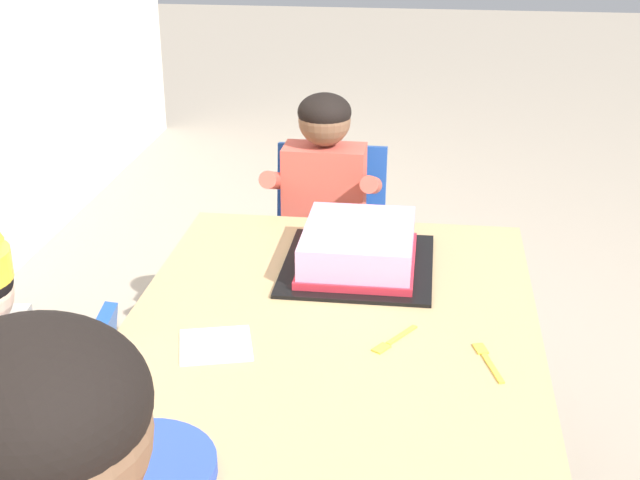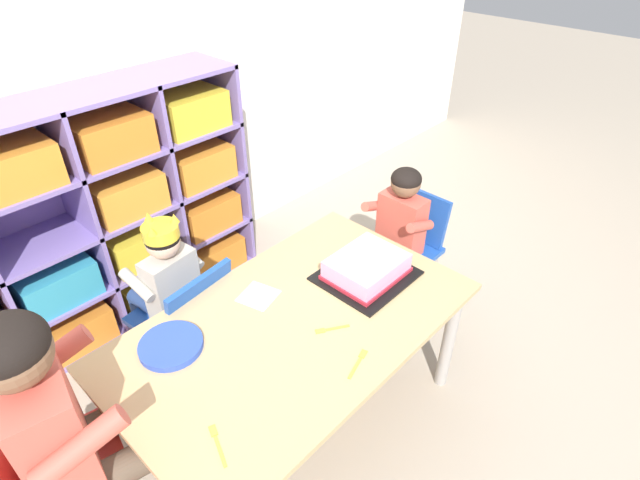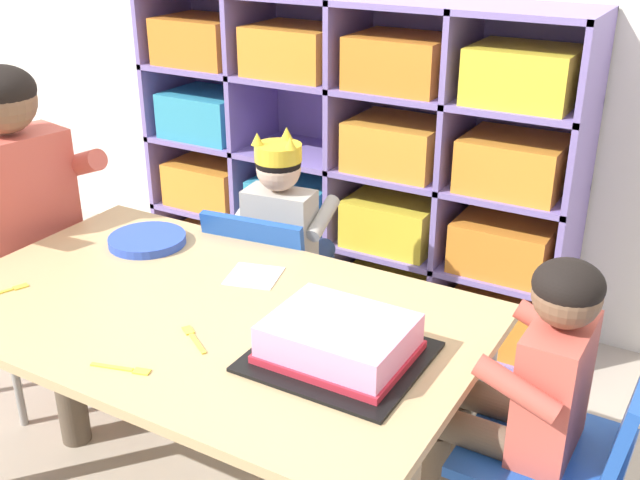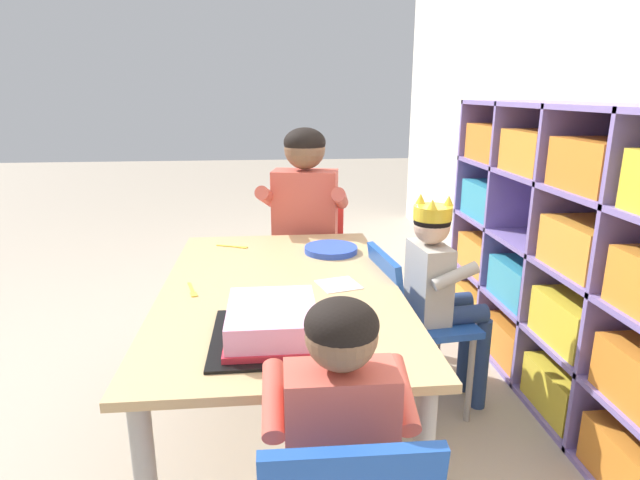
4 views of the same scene
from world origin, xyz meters
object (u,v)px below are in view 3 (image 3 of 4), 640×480
(classroom_chair_blue, at_px, (271,283))
(guest_at_table_side, at_px, (526,390))
(fork_at_table_front_edge, at_px, (4,292))
(classroom_chair_guest_side, at_px, (568,457))
(birthday_cake_on_tray, at_px, (339,342))
(fork_scattered_mid_table, at_px, (124,369))
(activity_table, at_px, (207,334))
(paper_plate_stack, at_px, (147,240))
(classroom_chair_adult_side, at_px, (23,265))
(child_with_crown, at_px, (286,228))
(fork_near_cake_tray, at_px, (193,338))
(adult_helper_seated, at_px, (30,207))

(classroom_chair_blue, relative_size, guest_at_table_side, 0.75)
(fork_at_table_front_edge, bearing_deg, classroom_chair_guest_side, 123.25)
(birthday_cake_on_tray, relative_size, fork_at_table_front_edge, 2.61)
(fork_scattered_mid_table, bearing_deg, birthday_cake_on_tray, -160.31)
(activity_table, relative_size, guest_at_table_side, 1.52)
(activity_table, xyz_separation_m, paper_plate_stack, (-0.37, 0.21, 0.08))
(fork_at_table_front_edge, bearing_deg, paper_plate_stack, -174.47)
(classroom_chair_guest_side, xyz_separation_m, guest_at_table_side, (-0.10, 0.00, 0.13))
(classroom_chair_adult_side, bearing_deg, child_with_crown, -44.20)
(child_with_crown, height_order, fork_scattered_mid_table, child_with_crown)
(child_with_crown, height_order, paper_plate_stack, child_with_crown)
(activity_table, xyz_separation_m, child_with_crown, (-0.15, 0.60, 0.02))
(paper_plate_stack, bearing_deg, activity_table, -30.10)
(activity_table, height_order, classroom_chair_blue, classroom_chair_blue)
(classroom_chair_guest_side, distance_m, birthday_cake_on_tray, 0.52)
(classroom_chair_adult_side, distance_m, fork_near_cake_tray, 0.94)
(classroom_chair_adult_side, height_order, fork_scattered_mid_table, classroom_chair_adult_side)
(paper_plate_stack, xyz_separation_m, fork_at_table_front_edge, (-0.11, -0.40, -0.01))
(guest_at_table_side, height_order, fork_near_cake_tray, guest_at_table_side)
(child_with_crown, bearing_deg, fork_at_table_front_edge, 60.85)
(fork_scattered_mid_table, bearing_deg, classroom_chair_guest_side, -171.10)
(classroom_chair_blue, xyz_separation_m, fork_near_cake_tray, (0.20, -0.61, 0.19))
(guest_at_table_side, bearing_deg, activity_table, -81.90)
(fork_at_table_front_edge, xyz_separation_m, fork_scattered_mid_table, (0.49, -0.10, 0.00))
(fork_scattered_mid_table, bearing_deg, classroom_chair_blue, -94.50)
(classroom_chair_adult_side, distance_m, birthday_cake_on_tray, 1.23)
(child_with_crown, height_order, birthday_cake_on_tray, child_with_crown)
(classroom_chair_adult_side, bearing_deg, paper_plate_stack, -69.99)
(guest_at_table_side, distance_m, fork_scattered_mid_table, 0.82)
(paper_plate_stack, bearing_deg, classroom_chair_adult_side, -171.84)
(guest_at_table_side, distance_m, fork_near_cake_tray, 0.72)
(activity_table, xyz_separation_m, classroom_chair_blue, (-0.14, 0.49, -0.12))
(adult_helper_seated, height_order, paper_plate_stack, adult_helper_seated)
(classroom_chair_adult_side, height_order, fork_near_cake_tray, classroom_chair_adult_side)
(classroom_chair_adult_side, height_order, classroom_chair_guest_side, classroom_chair_guest_side)
(activity_table, bearing_deg, paper_plate_stack, 149.90)
(birthday_cake_on_tray, height_order, fork_near_cake_tray, birthday_cake_on_tray)
(classroom_chair_adult_side, height_order, guest_at_table_side, guest_at_table_side)
(classroom_chair_guest_side, bearing_deg, birthday_cake_on_tray, -74.44)
(birthday_cake_on_tray, xyz_separation_m, paper_plate_stack, (-0.74, 0.24, -0.03))
(paper_plate_stack, height_order, fork_near_cake_tray, paper_plate_stack)
(child_with_crown, xyz_separation_m, classroom_chair_guest_side, (1.00, -0.50, -0.11))
(paper_plate_stack, distance_m, fork_near_cake_tray, 0.54)
(activity_table, bearing_deg, birthday_cake_on_tray, -4.33)
(birthday_cake_on_tray, bearing_deg, adult_helper_seated, 172.09)
(guest_at_table_side, xyz_separation_m, fork_scattered_mid_table, (-0.73, -0.38, 0.03))
(activity_table, xyz_separation_m, birthday_cake_on_tray, (0.38, -0.03, 0.11))
(paper_plate_stack, bearing_deg, guest_at_table_side, -5.92)
(fork_at_table_front_edge, distance_m, fork_scattered_mid_table, 0.50)
(child_with_crown, xyz_separation_m, paper_plate_stack, (-0.21, -0.39, 0.06))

